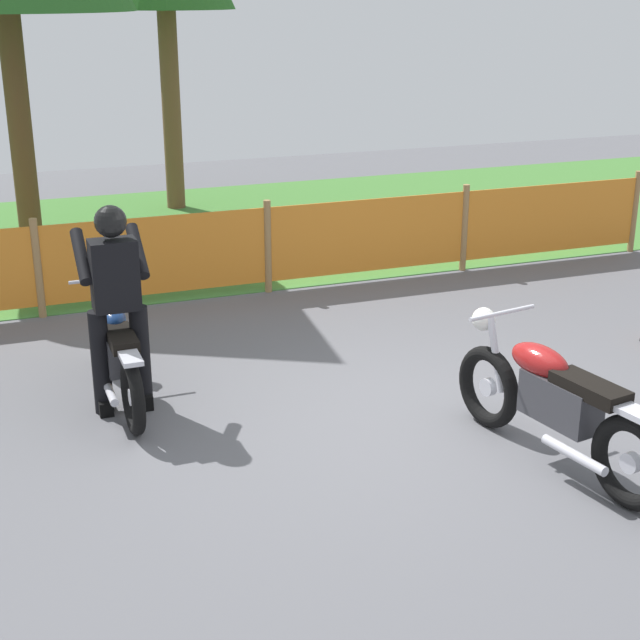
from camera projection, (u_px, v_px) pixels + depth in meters
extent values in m
cube|color=#5B5B60|center=(402.00, 421.00, 7.41)|extent=(24.00, 24.00, 0.02)
cube|color=#427A33|center=(206.00, 231.00, 13.14)|extent=(24.00, 5.88, 0.01)
cylinder|color=#997547|center=(38.00, 269.00, 9.56)|extent=(0.08, 0.08, 1.05)
cylinder|color=#997547|center=(268.00, 247.00, 10.37)|extent=(0.08, 0.08, 1.05)
cylinder|color=#997547|center=(464.00, 228.00, 11.17)|extent=(0.08, 0.08, 1.05)
cylinder|color=#997547|center=(634.00, 212.00, 11.98)|extent=(0.08, 0.08, 1.05)
cube|color=orange|center=(157.00, 255.00, 9.96)|extent=(2.39, 0.02, 0.85)
cube|color=orange|center=(370.00, 235.00, 10.76)|extent=(2.39, 0.02, 0.85)
cube|color=orange|center=(552.00, 218.00, 11.57)|extent=(2.39, 0.02, 0.85)
cylinder|color=brown|center=(22.00, 142.00, 11.20)|extent=(0.28, 0.28, 2.99)
cylinder|color=brown|center=(172.00, 112.00, 14.08)|extent=(0.28, 0.28, 2.95)
torus|color=black|center=(106.00, 340.00, 8.25)|extent=(0.11, 0.60, 0.60)
cylinder|color=silver|center=(106.00, 340.00, 8.25)|extent=(0.06, 0.13, 0.13)
torus|color=black|center=(133.00, 397.00, 7.10)|extent=(0.11, 0.60, 0.60)
cylinder|color=silver|center=(133.00, 397.00, 7.10)|extent=(0.06, 0.13, 0.13)
cube|color=#38383D|center=(118.00, 349.00, 7.58)|extent=(0.23, 0.56, 0.30)
ellipsoid|color=navy|center=(112.00, 317.00, 7.70)|extent=(0.23, 0.49, 0.21)
cube|color=black|center=(121.00, 338.00, 7.32)|extent=(0.21, 0.53, 0.09)
cube|color=silver|center=(130.00, 357.00, 6.99)|extent=(0.15, 0.34, 0.04)
cylinder|color=silver|center=(104.00, 313.00, 8.11)|extent=(0.06, 0.22, 0.53)
sphere|color=white|center=(100.00, 285.00, 8.17)|extent=(0.17, 0.17, 0.17)
cylinder|color=silver|center=(102.00, 279.00, 7.97)|extent=(0.56, 0.04, 0.03)
cylinder|color=silver|center=(109.00, 390.00, 7.37)|extent=(0.07, 0.52, 0.07)
torus|color=black|center=(488.00, 387.00, 7.22)|extent=(0.22, 0.66, 0.65)
cylinder|color=silver|center=(488.00, 387.00, 7.22)|extent=(0.08, 0.15, 0.14)
torus|color=black|center=(631.00, 463.00, 6.07)|extent=(0.22, 0.66, 0.65)
cylinder|color=silver|center=(631.00, 463.00, 6.07)|extent=(0.08, 0.15, 0.14)
cube|color=#38383D|center=(560.00, 401.00, 6.54)|extent=(0.35, 0.64, 0.32)
ellipsoid|color=maroon|center=(540.00, 361.00, 6.65)|extent=(0.33, 0.56, 0.22)
cube|color=black|center=(590.00, 388.00, 6.27)|extent=(0.32, 0.60, 0.10)
cube|color=silver|center=(637.00, 413.00, 5.95)|extent=(0.22, 0.39, 0.04)
cylinder|color=silver|center=(496.00, 354.00, 7.07)|extent=(0.10, 0.24, 0.58)
sphere|color=white|center=(484.00, 319.00, 7.12)|extent=(0.21, 0.21, 0.18)
cylinder|color=silver|center=(502.00, 313.00, 6.92)|extent=(0.60, 0.14, 0.03)
cylinder|color=silver|center=(574.00, 455.00, 6.31)|extent=(0.17, 0.56, 0.07)
cylinder|color=black|center=(101.00, 362.00, 7.42)|extent=(0.15, 0.15, 0.86)
cube|color=black|center=(105.00, 405.00, 7.54)|extent=(0.11, 0.26, 0.12)
cylinder|color=black|center=(141.00, 357.00, 7.52)|extent=(0.15, 0.15, 0.86)
cube|color=black|center=(144.00, 399.00, 7.65)|extent=(0.11, 0.26, 0.12)
cube|color=black|center=(115.00, 275.00, 7.23)|extent=(0.36, 0.25, 0.56)
cylinder|color=black|center=(81.00, 256.00, 7.27)|extent=(0.11, 0.48, 0.38)
cylinder|color=black|center=(137.00, 251.00, 7.42)|extent=(0.11, 0.48, 0.38)
sphere|color=black|center=(110.00, 221.00, 7.09)|extent=(0.25, 0.25, 0.25)
cube|color=black|center=(108.00, 219.00, 7.18)|extent=(0.18, 0.03, 0.08)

